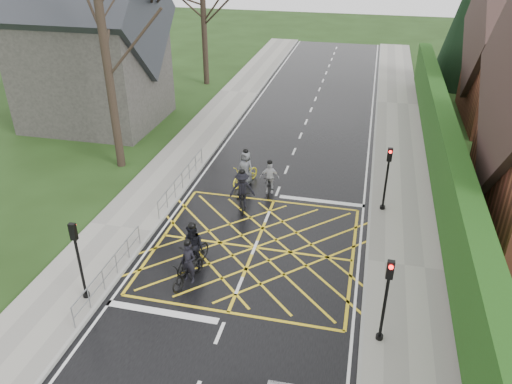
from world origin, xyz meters
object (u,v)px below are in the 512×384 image
at_px(cyclist_rear, 188,269).
at_px(cyclist_mid, 242,194).
at_px(cyclist_back, 193,251).
at_px(cyclist_lead, 246,172).
at_px(cyclist_front, 269,181).

bearing_deg(cyclist_rear, cyclist_mid, 100.19).
xyz_separation_m(cyclist_rear, cyclist_mid, (0.54, 5.81, 0.12)).
xyz_separation_m(cyclist_back, cyclist_lead, (0.22, 7.31, -0.11)).
height_order(cyclist_front, cyclist_lead, cyclist_lead).
distance_m(cyclist_front, cyclist_lead, 1.53).
distance_m(cyclist_rear, cyclist_mid, 5.84).
xyz_separation_m(cyclist_rear, cyclist_lead, (0.11, 8.17, 0.06)).
bearing_deg(cyclist_lead, cyclist_front, -3.21).
bearing_deg(cyclist_lead, cyclist_back, -68.81).
xyz_separation_m(cyclist_mid, cyclist_front, (0.95, 1.69, -0.07)).
bearing_deg(cyclist_lead, cyclist_rear, -67.85).
distance_m(cyclist_rear, cyclist_front, 7.65).
xyz_separation_m(cyclist_rear, cyclist_back, (-0.11, 0.87, 0.17)).
relative_size(cyclist_back, cyclist_front, 1.17).
distance_m(cyclist_mid, cyclist_front, 1.94).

